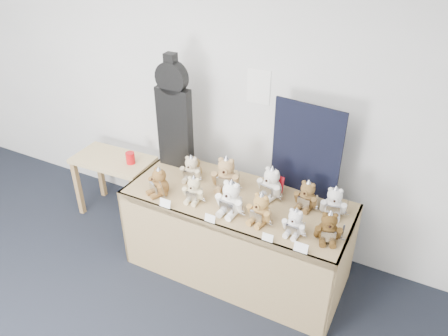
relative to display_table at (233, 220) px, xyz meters
The scene contains 22 objects.
room_shell 1.13m from the display_table, 98.78° to the left, with size 6.00×6.00×6.00m.
display_table is the anchor object (origin of this frame).
side_table 1.51m from the display_table, 169.84° to the left, with size 0.81×0.48×0.66m.
guitar_case 1.04m from the display_table, 157.29° to the left, with size 0.32×0.10×1.04m.
navy_board 0.82m from the display_table, 45.15° to the left, with size 0.59×0.02×0.78m, color black.
red_cup 1.29m from the display_table, 167.58° to the left, with size 0.09×0.09×0.12m, color red.
teddy_front_far_left 0.68m from the display_table, 165.40° to the right, with size 0.21×0.22×0.27m.
teddy_front_left 0.42m from the display_table, 160.54° to the right, with size 0.21×0.17×0.25m.
teddy_front_centre 0.32m from the display_table, 73.90° to the right, with size 0.26×0.21×0.32m.
teddy_front_right 0.41m from the display_table, 21.84° to the right, with size 0.23×0.20×0.28m.
teddy_front_far_right 0.63m from the display_table, 13.07° to the right, with size 0.20×0.16×0.24m.
teddy_front_end 0.84m from the display_table, ahead, with size 0.22×0.21×0.27m.
teddy_back_left 0.57m from the display_table, 162.84° to the left, with size 0.21×0.18×0.26m.
teddy_back_centre_left 0.38m from the display_table, 132.36° to the left, with size 0.28×0.24×0.33m.
teddy_back_centre_right 0.43m from the display_table, 45.84° to the left, with size 0.25×0.23×0.30m.
teddy_back_right 0.64m from the display_table, 22.89° to the left, with size 0.22×0.19×0.27m.
teddy_back_end 0.82m from the display_table, 17.00° to the left, with size 0.23×0.20×0.27m.
teddy_back_far_left 0.59m from the display_table, 156.07° to the left, with size 0.17×0.17×0.21m.
entry_card_a 0.58m from the display_table, 146.91° to the right, with size 0.10×0.00×0.07m, color white.
entry_card_b 0.36m from the display_table, 99.49° to the right, with size 0.09×0.00×0.06m, color white.
entry_card_c 0.55m from the display_table, 35.12° to the right, with size 0.08×0.00×0.06m, color white.
entry_card_d 0.76m from the display_table, 23.84° to the right, with size 0.10×0.00×0.07m, color white.
Camera 1 is at (2.18, -0.71, 2.85)m, focal length 35.00 mm.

